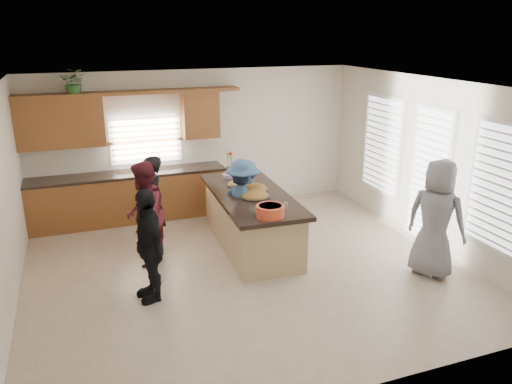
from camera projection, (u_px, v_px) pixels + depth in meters
name	position (u px, v px, depth m)	size (l,w,h in m)	color
floor	(246.00, 268.00, 7.76)	(6.50, 6.50, 0.00)	beige
room_shell	(245.00, 149.00, 7.16)	(6.52, 6.02, 2.81)	silver
back_cabinetry	(125.00, 175.00, 9.43)	(4.08, 0.66, 2.46)	brown
right_wall_glazing	(431.00, 168.00, 8.27)	(0.06, 4.00, 2.25)	white
island	(251.00, 221.00, 8.40)	(1.26, 2.75, 0.95)	tan
platter_front	(255.00, 196.00, 8.02)	(0.49, 0.49, 0.20)	black
platter_mid	(254.00, 189.00, 8.37)	(0.47, 0.47, 0.19)	black
platter_back	(237.00, 185.00, 8.61)	(0.36, 0.36, 0.15)	black
salad_bowl	(270.00, 210.00, 7.19)	(0.41, 0.41, 0.17)	#E24A29
clear_cup	(286.00, 205.00, 7.56)	(0.07, 0.07, 0.09)	white
plate_stack	(229.00, 176.00, 9.13)	(0.24, 0.24, 0.06)	#A584C0
flower_vase	(230.00, 163.00, 9.24)	(0.14, 0.14, 0.44)	silver
potted_plant	(74.00, 82.00, 8.73)	(0.43, 0.38, 0.48)	#3C7A31
woman_left_back	(153.00, 204.00, 8.18)	(0.58, 0.38, 1.60)	black
woman_left_mid	(145.00, 214.00, 7.68)	(0.80, 0.62, 1.65)	#571A21
woman_left_front	(148.00, 245.00, 6.66)	(0.92, 0.38, 1.58)	black
woman_right_back	(243.00, 205.00, 8.23)	(1.00, 0.57, 1.55)	#375779
woman_right_front	(436.00, 218.00, 7.30)	(0.88, 0.57, 1.79)	slate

